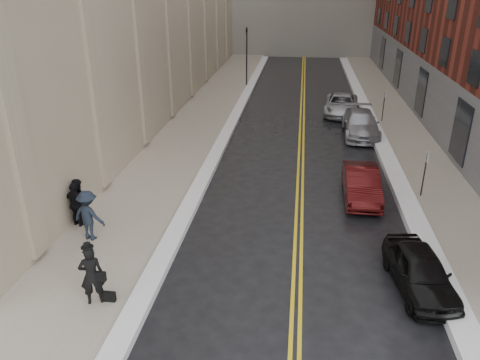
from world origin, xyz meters
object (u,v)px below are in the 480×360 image
(car_silver_near, at_px, (361,124))
(pedestrian_b, at_px, (89,215))
(pedestrian_c, at_px, (76,204))
(car_maroon, at_px, (361,184))
(pedestrian_a, at_px, (79,200))
(car_black, at_px, (420,271))
(car_silver_far, at_px, (341,104))
(pedestrian_main, at_px, (91,275))

(car_silver_near, distance_m, pedestrian_b, 18.44)
(pedestrian_c, bearing_deg, pedestrian_b, 153.90)
(car_maroon, relative_size, car_silver_near, 0.82)
(pedestrian_a, bearing_deg, pedestrian_b, 152.73)
(car_black, relative_size, car_maroon, 0.91)
(car_maroon, xyz_separation_m, pedestrian_a, (-11.40, -3.97, 0.37))
(car_silver_near, height_order, pedestrian_b, pedestrian_b)
(car_black, distance_m, car_silver_near, 15.94)
(car_silver_far, bearing_deg, pedestrian_c, -116.34)
(car_silver_near, xyz_separation_m, pedestrian_a, (-12.32, -13.29, 0.32))
(car_black, bearing_deg, pedestrian_a, 160.42)
(car_maroon, distance_m, car_silver_far, 14.26)
(car_silver_near, height_order, pedestrian_c, pedestrian_c)
(pedestrian_c, bearing_deg, car_silver_far, -103.04)
(pedestrian_main, bearing_deg, pedestrian_c, -82.67)
(car_silver_far, distance_m, pedestrian_c, 21.78)
(car_black, bearing_deg, car_silver_near, 83.07)
(pedestrian_main, xyz_separation_m, pedestrian_a, (-2.65, 4.81, -0.04))
(car_silver_far, relative_size, pedestrian_main, 2.61)
(pedestrian_main, relative_size, pedestrian_c, 1.06)
(pedestrian_main, height_order, pedestrian_b, pedestrian_b)
(car_silver_far, distance_m, pedestrian_main, 24.66)
(car_maroon, xyz_separation_m, pedestrian_b, (-10.43, -5.21, 0.42))
(car_black, height_order, pedestrian_b, pedestrian_b)
(car_maroon, xyz_separation_m, car_silver_near, (0.92, 9.33, 0.05))
(car_black, bearing_deg, pedestrian_b, 165.42)
(car_silver_near, relative_size, pedestrian_main, 2.68)
(car_maroon, relative_size, pedestrian_c, 2.34)
(car_black, height_order, car_silver_near, car_silver_near)
(pedestrian_c, bearing_deg, car_silver_near, -113.48)
(car_maroon, relative_size, pedestrian_main, 2.20)
(car_silver_far, distance_m, pedestrian_a, 21.53)
(car_maroon, bearing_deg, pedestrian_b, -153.10)
(car_maroon, distance_m, pedestrian_b, 11.66)
(pedestrian_main, relative_size, pedestrian_b, 0.99)
(car_black, xyz_separation_m, car_silver_far, (-1.08, 20.87, 0.04))
(car_silver_near, distance_m, pedestrian_main, 20.53)
(pedestrian_a, bearing_deg, pedestrian_c, 122.71)
(car_black, bearing_deg, pedestrian_main, -175.30)
(car_silver_near, height_order, car_silver_far, car_silver_near)
(car_silver_near, distance_m, pedestrian_c, 18.34)
(car_silver_far, bearing_deg, car_silver_near, -74.77)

